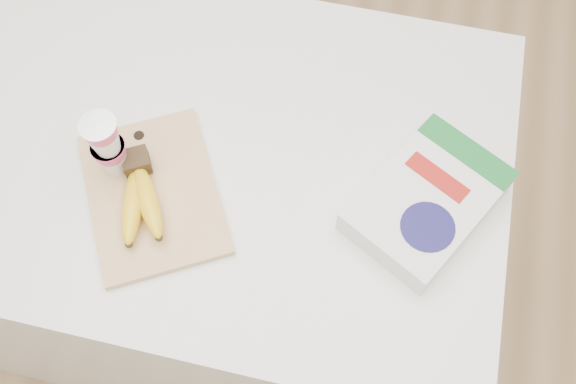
{
  "coord_description": "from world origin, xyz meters",
  "views": [
    {
      "loc": [
        0.32,
        -0.58,
        1.96
      ],
      "look_at": [
        0.2,
        -0.08,
        0.95
      ],
      "focal_mm": 40.0,
      "sensor_mm": 36.0,
      "label": 1
    }
  ],
  "objects_px": {
    "yogurt_stack": "(107,145)",
    "cereal_box": "(427,201)",
    "table": "(217,233)",
    "cutting_board": "(153,194)",
    "bananas": "(140,196)"
  },
  "relations": [
    {
      "from": "bananas",
      "to": "cereal_box",
      "type": "relative_size",
      "value": 0.59
    },
    {
      "from": "bananas",
      "to": "yogurt_stack",
      "type": "height_order",
      "value": "yogurt_stack"
    },
    {
      "from": "cereal_box",
      "to": "cutting_board",
      "type": "bearing_deg",
      "value": -140.95
    },
    {
      "from": "table",
      "to": "cereal_box",
      "type": "bearing_deg",
      "value": -5.1
    },
    {
      "from": "table",
      "to": "cutting_board",
      "type": "xyz_separation_m",
      "value": [
        -0.04,
        -0.13,
        0.46
      ]
    },
    {
      "from": "cutting_board",
      "to": "cereal_box",
      "type": "distance_m",
      "value": 0.5
    },
    {
      "from": "yogurt_stack",
      "to": "cereal_box",
      "type": "xyz_separation_m",
      "value": [
        0.57,
        0.05,
        -0.07
      ]
    },
    {
      "from": "bananas",
      "to": "cereal_box",
      "type": "distance_m",
      "value": 0.51
    },
    {
      "from": "table",
      "to": "yogurt_stack",
      "type": "distance_m",
      "value": 0.57
    },
    {
      "from": "table",
      "to": "cereal_box",
      "type": "height_order",
      "value": "cereal_box"
    },
    {
      "from": "table",
      "to": "yogurt_stack",
      "type": "bearing_deg",
      "value": -141.65
    },
    {
      "from": "cutting_board",
      "to": "bananas",
      "type": "distance_m",
      "value": 0.04
    },
    {
      "from": "cereal_box",
      "to": "bananas",
      "type": "bearing_deg",
      "value": -138.66
    },
    {
      "from": "yogurt_stack",
      "to": "cereal_box",
      "type": "relative_size",
      "value": 0.45
    },
    {
      "from": "bananas",
      "to": "cereal_box",
      "type": "height_order",
      "value": "bananas"
    }
  ]
}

